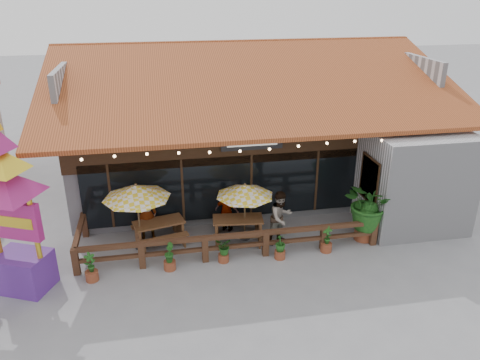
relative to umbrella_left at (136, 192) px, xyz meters
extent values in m
plane|color=gray|center=(4.55, -0.75, -2.08)|extent=(100.00, 100.00, 0.00)
cube|color=silver|center=(4.55, 6.25, -0.08)|extent=(14.00, 10.00, 4.00)
cube|color=#342010|center=(3.05, 1.17, 1.12)|extent=(11.00, 0.16, 1.60)
cube|color=black|center=(3.05, 1.15, -0.58)|extent=(10.00, 0.12, 2.40)
cube|color=#FDD472|center=(3.05, 1.35, -0.58)|extent=(9.80, 0.05, 2.20)
cube|color=silver|center=(9.80, -0.10, -0.28)|extent=(3.50, 2.70, 3.60)
cube|color=red|center=(7.99, -0.25, -0.08)|extent=(0.06, 1.20, 1.50)
cube|color=#342010|center=(7.98, -0.25, -0.08)|extent=(0.04, 1.34, 1.64)
cube|color=#AD5127|center=(4.55, 2.75, 2.82)|extent=(15.50, 7.05, 2.37)
cube|color=#AD5127|center=(4.55, 9.75, 2.82)|extent=(15.50, 7.05, 2.37)
cube|color=#AD5127|center=(4.55, 6.25, 3.94)|extent=(15.50, 0.30, 0.12)
cube|color=silver|center=(-2.45, 6.25, 2.62)|extent=(0.20, 9.00, 1.80)
cube|color=silver|center=(11.55, 6.25, 2.62)|extent=(0.20, 9.00, 1.80)
cube|color=black|center=(4.05, 1.05, 1.12)|extent=(2.20, 0.10, 0.55)
cube|color=silver|center=(4.05, 0.99, 1.12)|extent=(1.80, 0.02, 0.25)
cube|color=#342010|center=(-0.95, 1.11, -0.58)|extent=(0.08, 0.08, 2.40)
cube|color=#342010|center=(1.55, 1.11, -0.58)|extent=(0.08, 0.08, 2.40)
cube|color=#342010|center=(4.05, 1.11, -0.58)|extent=(0.08, 0.08, 2.40)
cube|color=#342010|center=(6.55, 1.11, -0.58)|extent=(0.08, 0.08, 2.40)
sphere|color=#FFC98C|center=(-1.45, -0.67, 1.47)|extent=(0.09, 0.09, 0.09)
sphere|color=#FFC98C|center=(-0.50, -0.67, 1.51)|extent=(0.09, 0.09, 0.09)
sphere|color=#FFC98C|center=(0.45, -0.67, 1.52)|extent=(0.09, 0.09, 0.09)
sphere|color=#FFC98C|center=(1.40, -0.67, 1.49)|extent=(0.09, 0.09, 0.09)
sphere|color=#FFC98C|center=(2.35, -0.67, 1.45)|extent=(0.09, 0.09, 0.09)
sphere|color=#FFC98C|center=(3.30, -0.67, 1.42)|extent=(0.09, 0.09, 0.09)
sphere|color=#FFC98C|center=(4.25, -0.67, 1.43)|extent=(0.09, 0.09, 0.09)
sphere|color=#FFC98C|center=(5.20, -0.67, 1.47)|extent=(0.09, 0.09, 0.09)
sphere|color=#FFC98C|center=(6.15, -0.67, 1.51)|extent=(0.09, 0.09, 0.09)
sphere|color=#FFC98C|center=(7.10, -0.67, 1.52)|extent=(0.09, 0.09, 0.09)
sphere|color=#FFC98C|center=(8.05, -0.67, 1.49)|extent=(0.09, 0.09, 0.09)
cube|color=#4D2D1B|center=(-1.95, -1.25, -1.63)|extent=(0.20, 0.20, 0.90)
cube|color=#4D2D1B|center=(0.05, -1.25, -1.63)|extent=(0.20, 0.20, 0.90)
cube|color=#4D2D1B|center=(2.05, -1.25, -1.63)|extent=(0.20, 0.20, 0.90)
cube|color=#4D2D1B|center=(4.05, -1.25, -1.63)|extent=(0.20, 0.20, 0.90)
cube|color=#4D2D1B|center=(6.05, -1.25, -1.63)|extent=(0.20, 0.20, 0.90)
cube|color=#4D2D1B|center=(7.85, -1.25, -1.63)|extent=(0.20, 0.20, 0.90)
cube|color=#4D2D1B|center=(2.95, -1.25, -1.23)|extent=(9.80, 0.16, 0.14)
cube|color=#4D2D1B|center=(2.95, -1.25, -1.63)|extent=(9.80, 0.12, 0.12)
cube|color=#4D2D1B|center=(-1.95, 0.00, -1.23)|extent=(0.16, 2.50, 0.14)
cube|color=#4D2D1B|center=(-1.95, 1.15, -1.63)|extent=(0.20, 0.20, 0.90)
cylinder|color=brown|center=(0.00, 0.00, -0.96)|extent=(0.06, 0.06, 2.24)
cone|color=yellow|center=(0.00, 0.00, 0.01)|extent=(2.52, 2.52, 0.44)
sphere|color=brown|center=(0.00, 0.00, 0.26)|extent=(0.10, 0.10, 0.10)
cylinder|color=black|center=(0.00, 0.00, -2.05)|extent=(0.43, 0.43, 0.06)
cylinder|color=brown|center=(3.58, -0.05, -1.08)|extent=(0.05, 0.05, 2.00)
cone|color=yellow|center=(3.58, -0.05, -0.21)|extent=(2.24, 2.24, 0.39)
sphere|color=brown|center=(3.58, -0.05, 0.01)|extent=(0.09, 0.09, 0.09)
cylinder|color=black|center=(3.58, -0.05, -2.05)|extent=(0.38, 0.38, 0.05)
cube|color=brown|center=(0.64, 0.23, -1.30)|extent=(1.83, 1.16, 0.06)
cube|color=brown|center=(-0.08, 0.05, -1.69)|extent=(0.25, 0.74, 0.78)
cube|color=brown|center=(1.36, 0.40, -1.69)|extent=(0.25, 0.74, 0.78)
cube|color=brown|center=(0.77, -0.34, -1.61)|extent=(1.71, 0.68, 0.05)
cube|color=brown|center=(0.50, 0.79, -1.61)|extent=(1.71, 0.68, 0.05)
cube|color=brown|center=(3.34, -0.06, -1.28)|extent=(1.81, 0.99, 0.06)
cube|color=brown|center=(2.59, 0.02, -1.68)|extent=(0.17, 0.76, 0.80)
cube|color=brown|center=(4.09, -0.15, -1.68)|extent=(0.17, 0.76, 0.80)
cube|color=brown|center=(3.27, -0.65, -1.60)|extent=(1.75, 0.49, 0.05)
cube|color=brown|center=(3.40, 0.53, -1.60)|extent=(1.75, 0.49, 0.05)
cube|color=#57268C|center=(-3.34, -1.68, -1.52)|extent=(1.83, 1.64, 1.13)
cube|color=#9F1D6B|center=(-3.34, -1.68, 0.17)|extent=(1.64, 0.90, 1.13)
cube|color=yellow|center=(-3.34, -1.81, 0.17)|extent=(1.21, 0.56, 0.33)
cylinder|color=yellow|center=(-2.68, -1.68, -0.02)|extent=(0.15, 0.15, 1.88)
pyramid|color=#9F1D6B|center=(-3.34, -1.68, 1.67)|extent=(2.97, 2.97, 0.75)
cylinder|color=brown|center=(7.69, -0.86, -1.84)|extent=(0.65, 0.65, 0.48)
imported|color=#265B1A|center=(7.69, -0.86, -0.62)|extent=(2.14, 2.25, 1.96)
sphere|color=#265B1A|center=(7.85, -0.96, -0.99)|extent=(0.65, 0.65, 0.65)
sphere|color=#265B1A|center=(7.56, -0.70, -0.77)|extent=(0.57, 0.57, 0.57)
imported|color=#342010|center=(0.23, 0.60, -1.10)|extent=(0.75, 0.53, 1.96)
imported|color=#342010|center=(4.75, -0.52, -1.12)|extent=(1.16, 1.06, 1.92)
imported|color=#342010|center=(3.08, 0.65, -1.30)|extent=(0.97, 0.82, 1.56)
cylinder|color=brown|center=(-1.45, -1.68, -1.92)|extent=(0.39, 0.39, 0.31)
imported|color=#265B1A|center=(-1.45, -1.68, -1.44)|extent=(0.41, 0.36, 0.65)
cylinder|color=brown|center=(0.89, -1.52, -1.93)|extent=(0.38, 0.38, 0.30)
imported|color=#265B1A|center=(0.89, -1.52, -1.46)|extent=(0.28, 0.34, 0.62)
cylinder|color=brown|center=(2.62, -1.38, -1.94)|extent=(0.34, 0.34, 0.28)
imported|color=#265B1A|center=(2.62, -1.38, -1.52)|extent=(0.59, 0.54, 0.57)
cylinder|color=brown|center=(4.47, -1.53, -1.94)|extent=(0.36, 0.36, 0.29)
imported|color=#265B1A|center=(4.47, -1.53, -1.50)|extent=(0.43, 0.43, 0.59)
cylinder|color=brown|center=(6.11, -1.39, -1.93)|extent=(0.38, 0.38, 0.30)
imported|color=#265B1A|center=(6.11, -1.39, -1.46)|extent=(0.40, 0.38, 0.63)
camera|label=1|loc=(0.77, -14.21, 6.28)|focal=35.00mm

